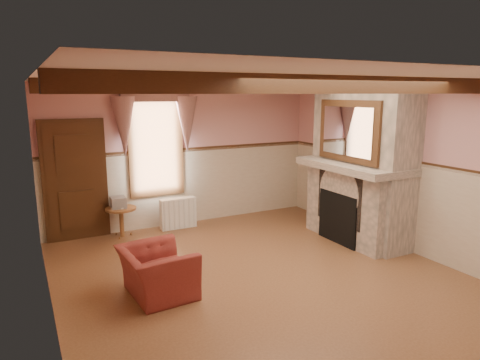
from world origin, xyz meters
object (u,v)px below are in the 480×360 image
armchair (157,272)px  radiator (178,213)px  bowl (356,160)px  oil_lamp (336,151)px  side_table (122,222)px  mantel_clock (325,151)px

armchair → radiator: size_ratio=1.39×
radiator → bowl: size_ratio=1.91×
bowl → oil_lamp: (0.00, 0.52, 0.10)m
armchair → oil_lamp: (3.73, 0.97, 1.24)m
side_table → radiator: radiator is taller
side_table → mantel_clock: size_ratio=2.31×
armchair → oil_lamp: size_ratio=3.47×
armchair → oil_lamp: oil_lamp is taller
armchair → radiator: 2.84m
armchair → bowl: bearing=-87.1°
mantel_clock → oil_lamp: bearing=-90.0°
side_table → radiator: (1.10, 0.00, 0.02)m
mantel_clock → bowl: bearing=-90.0°
side_table → oil_lamp: 4.17m
bowl → mantel_clock: size_ratio=1.52×
mantel_clock → oil_lamp: size_ratio=0.86×
oil_lamp → side_table: bearing=156.1°
mantel_clock → oil_lamp: 0.32m
armchair → bowl: size_ratio=2.66×
radiator → bowl: 3.50m
radiator → bowl: bowl is taller
oil_lamp → mantel_clock: bearing=90.0°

